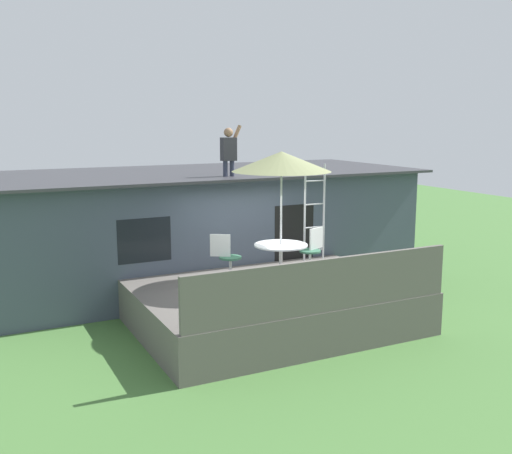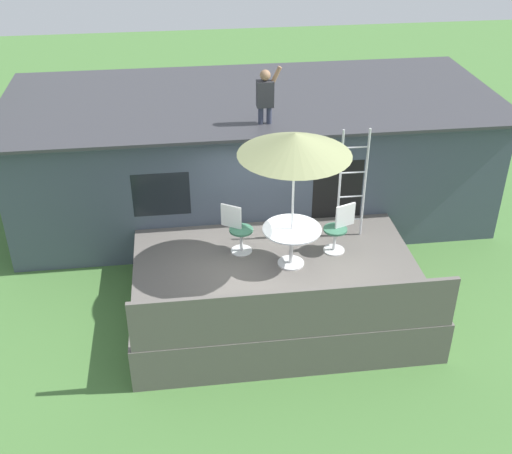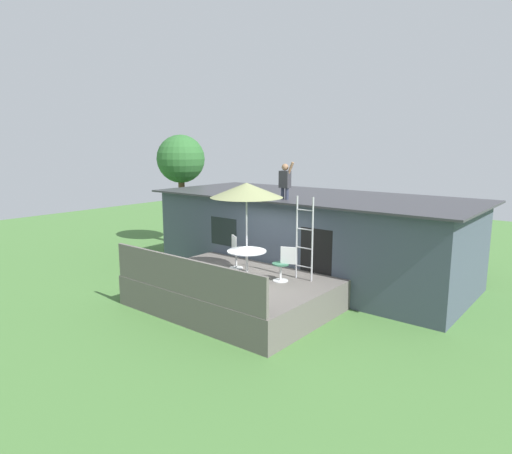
{
  "view_description": "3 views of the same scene",
  "coord_description": "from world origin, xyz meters",
  "px_view_note": "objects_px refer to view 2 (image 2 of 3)",
  "views": [
    {
      "loc": [
        -5.26,
        -9.95,
        3.94
      ],
      "look_at": [
        0.26,
        1.09,
        1.72
      ],
      "focal_mm": 42.26,
      "sensor_mm": 36.0,
      "label": 1
    },
    {
      "loc": [
        -1.59,
        -9.49,
        7.43
      ],
      "look_at": [
        -0.31,
        0.45,
        1.39
      ],
      "focal_mm": 45.57,
      "sensor_mm": 36.0,
      "label": 2
    },
    {
      "loc": [
        7.73,
        -8.78,
        4.29
      ],
      "look_at": [
        -0.11,
        0.93,
        2.01
      ],
      "focal_mm": 31.49,
      "sensor_mm": 36.0,
      "label": 3
    }
  ],
  "objects_px": {
    "patio_chair_left": "(238,229)",
    "patio_chair_right": "(339,229)",
    "step_ladder": "(352,185)",
    "patio_table": "(292,236)",
    "person_figure": "(266,93)",
    "patio_umbrella": "(295,144)"
  },
  "relations": [
    {
      "from": "step_ladder",
      "to": "patio_chair_right",
      "type": "height_order",
      "value": "step_ladder"
    },
    {
      "from": "step_ladder",
      "to": "patio_chair_right",
      "type": "xyz_separation_m",
      "value": [
        -0.33,
        -0.47,
        -0.64
      ]
    },
    {
      "from": "step_ladder",
      "to": "patio_chair_left",
      "type": "height_order",
      "value": "step_ladder"
    },
    {
      "from": "person_figure",
      "to": "patio_chair_left",
      "type": "relative_size",
      "value": 1.21
    },
    {
      "from": "step_ladder",
      "to": "patio_chair_right",
      "type": "distance_m",
      "value": 0.86
    },
    {
      "from": "patio_chair_left",
      "to": "patio_chair_right",
      "type": "bearing_deg",
      "value": 25.49
    },
    {
      "from": "patio_table",
      "to": "patio_chair_left",
      "type": "distance_m",
      "value": 1.07
    },
    {
      "from": "person_figure",
      "to": "patio_chair_left",
      "type": "xyz_separation_m",
      "value": [
        -0.71,
        -1.44,
        -2.06
      ]
    },
    {
      "from": "step_ladder",
      "to": "person_figure",
      "type": "xyz_separation_m",
      "value": [
        -1.46,
        1.18,
        1.42
      ]
    },
    {
      "from": "patio_table",
      "to": "patio_umbrella",
      "type": "xyz_separation_m",
      "value": [
        0.0,
        -0.0,
        1.76
      ]
    },
    {
      "from": "patio_table",
      "to": "person_figure",
      "type": "bearing_deg",
      "value": 95.56
    },
    {
      "from": "patio_chair_right",
      "to": "step_ladder",
      "type": "bearing_deg",
      "value": -145.66
    },
    {
      "from": "person_figure",
      "to": "patio_chair_right",
      "type": "bearing_deg",
      "value": -55.48
    },
    {
      "from": "patio_table",
      "to": "patio_umbrella",
      "type": "distance_m",
      "value": 1.76
    },
    {
      "from": "step_ladder",
      "to": "patio_chair_left",
      "type": "relative_size",
      "value": 2.39
    },
    {
      "from": "patio_table",
      "to": "patio_chair_left",
      "type": "bearing_deg",
      "value": 147.94
    },
    {
      "from": "step_ladder",
      "to": "patio_umbrella",
      "type": "bearing_deg",
      "value": -147.05
    },
    {
      "from": "patio_umbrella",
      "to": "patio_chair_left",
      "type": "distance_m",
      "value": 2.17
    },
    {
      "from": "patio_chair_left",
      "to": "patio_chair_right",
      "type": "xyz_separation_m",
      "value": [
        1.84,
        -0.21,
        0.0
      ]
    },
    {
      "from": "patio_umbrella",
      "to": "step_ladder",
      "type": "bearing_deg",
      "value": 32.95
    },
    {
      "from": "patio_umbrella",
      "to": "patio_chair_left",
      "type": "xyz_separation_m",
      "value": [
        -0.9,
        0.56,
        -1.89
      ]
    },
    {
      "from": "patio_chair_left",
      "to": "patio_chair_right",
      "type": "relative_size",
      "value": 1.0
    }
  ]
}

